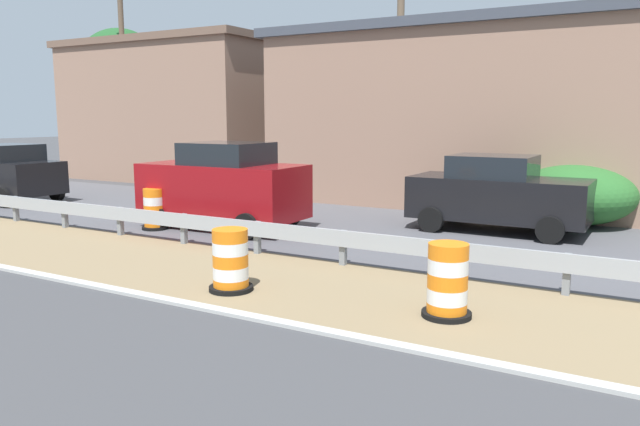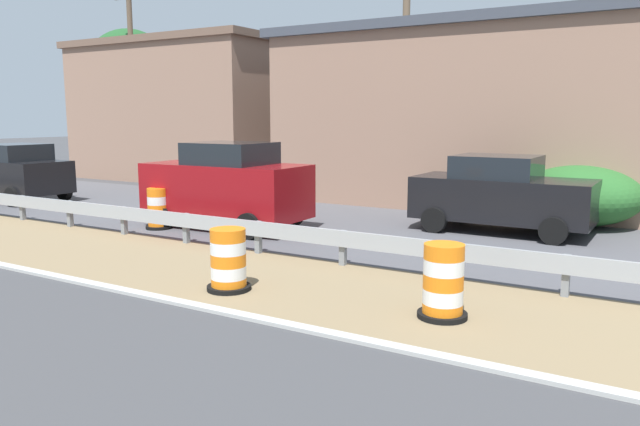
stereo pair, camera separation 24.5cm
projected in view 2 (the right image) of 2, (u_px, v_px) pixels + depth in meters
traffic_barrel_nearest at (443, 285)px, 8.82m from camera, size 0.73×0.73×1.10m
traffic_barrel_close at (228, 263)px, 10.23m from camera, size 0.75×0.75×1.06m
traffic_barrel_mid at (158, 210)px, 15.84m from camera, size 0.67×0.67×1.07m
car_lead_near_lane at (227, 185)px, 15.87m from camera, size 2.24×4.34×2.24m
car_mid_far_lane at (501, 194)px, 15.33m from camera, size 2.14×4.35×1.94m
car_trailing_far_lane at (15, 172)px, 21.07m from camera, size 2.17×4.11×1.97m
roadside_shop_near at (501, 115)px, 21.50m from camera, size 9.24×14.21×5.85m
roadside_shop_far at (194, 110)px, 29.03m from camera, size 6.83×10.45×6.32m
utility_pole_near at (405, 79)px, 20.10m from camera, size 0.24×1.80×7.93m
utility_pole_mid at (133, 81)px, 28.07m from camera, size 0.24×1.80×8.73m
bush_roadside at (580, 195)px, 16.31m from camera, size 3.17×3.17×1.61m
tree_roadside at (130, 66)px, 30.31m from camera, size 3.95×3.95×7.17m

